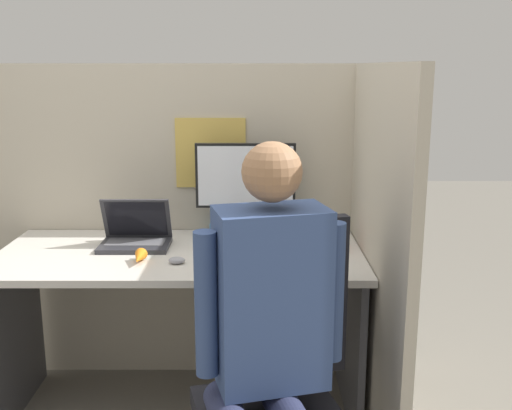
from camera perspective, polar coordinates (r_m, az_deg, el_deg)
name	(u,v)px	position (r m, az deg, el deg)	size (l,w,h in m)	color
cubicle_panel_back	(190,224)	(2.98, -6.34, -1.83)	(2.08, 0.05, 1.55)	#B7AD99
cubicle_panel_right	(371,252)	(2.57, 10.90, -4.46)	(0.04, 1.36, 1.55)	#B7AD99
desk	(181,291)	(2.68, -7.14, -8.16)	(1.58, 0.72, 0.76)	beige
paper_box	(246,228)	(2.81, -0.97, -2.22)	(0.32, 0.20, 0.09)	#236BAD
monitor	(246,181)	(2.76, -0.99, 2.33)	(0.46, 0.19, 0.36)	black
laptop	(136,237)	(2.72, -11.39, -3.00)	(0.30, 0.21, 0.21)	#2D2D33
mouse	(177,260)	(2.46, -7.54, -5.25)	(0.07, 0.05, 0.03)	gray
stapler	(338,244)	(2.67, 7.79, -3.66)	(0.04, 0.13, 0.04)	#A31919
carrot_toy	(139,258)	(2.48, -11.06, -4.93)	(0.05, 0.13, 0.05)	orange
office_chair	(278,377)	(2.11, 2.11, -16.05)	(0.56, 0.61, 1.03)	black
person	(267,331)	(1.86, 1.04, -11.94)	(0.47, 0.51, 1.33)	#282D4C
coffee_mug	(307,226)	(2.85, 4.91, -1.97)	(0.08, 0.08, 0.09)	teal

